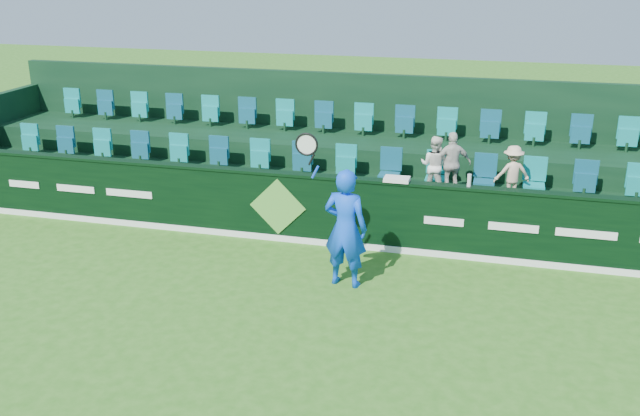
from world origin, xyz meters
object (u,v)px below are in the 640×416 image
(tennis_player, at_px, (345,227))
(spectator_right, at_px, (512,173))
(towel, at_px, (397,179))
(spectator_middle, at_px, (452,164))
(spectator_left, at_px, (434,165))
(drinks_bottle, at_px, (469,180))

(tennis_player, distance_m, spectator_right, 3.78)
(towel, bearing_deg, tennis_player, -109.60)
(spectator_middle, bearing_deg, spectator_right, 160.23)
(spectator_left, bearing_deg, spectator_middle, -167.92)
(tennis_player, height_order, spectator_left, tennis_player)
(tennis_player, xyz_separation_m, towel, (0.58, 1.62, 0.38))
(spectator_middle, height_order, spectator_right, spectator_middle)
(tennis_player, relative_size, spectator_right, 2.51)
(tennis_player, relative_size, spectator_left, 2.30)
(towel, height_order, drinks_bottle, drinks_bottle)
(spectator_middle, bearing_deg, drinks_bottle, 89.07)
(tennis_player, relative_size, towel, 5.81)
(spectator_middle, relative_size, spectator_right, 1.18)
(tennis_player, bearing_deg, spectator_right, 46.73)
(towel, bearing_deg, spectator_middle, 51.59)
(spectator_middle, distance_m, spectator_right, 1.12)
(spectator_right, distance_m, towel, 2.30)
(spectator_right, relative_size, towel, 2.32)
(spectator_left, xyz_separation_m, towel, (-0.55, -1.12, 0.01))
(spectator_right, height_order, towel, spectator_right)
(spectator_left, relative_size, towel, 2.52)
(spectator_left, height_order, spectator_middle, spectator_middle)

